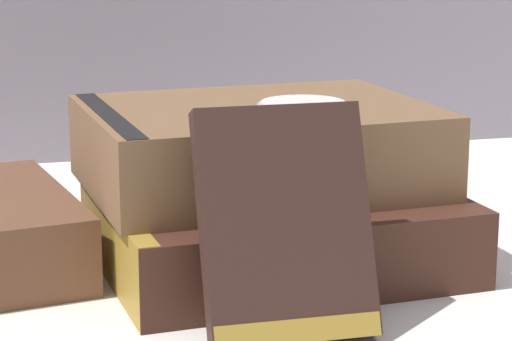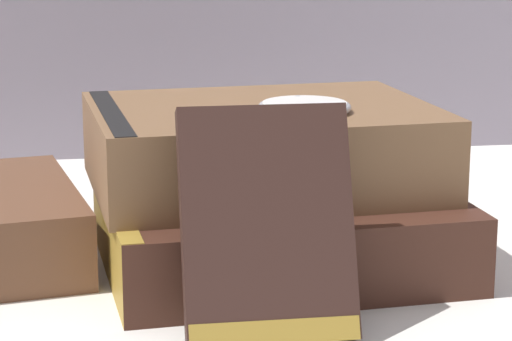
% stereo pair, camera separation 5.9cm
% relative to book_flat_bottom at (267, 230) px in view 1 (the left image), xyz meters
% --- Properties ---
extents(ground_plane, '(3.00, 3.00, 0.00)m').
position_rel_book_flat_bottom_xyz_m(ground_plane, '(-0.00, -0.01, -0.02)').
color(ground_plane, white).
extents(book_flat_bottom, '(0.22, 0.19, 0.05)m').
position_rel_book_flat_bottom_xyz_m(book_flat_bottom, '(0.00, 0.00, 0.00)').
color(book_flat_bottom, '#422319').
rests_on(book_flat_bottom, ground_plane).
extents(book_flat_top, '(0.22, 0.17, 0.05)m').
position_rel_book_flat_bottom_xyz_m(book_flat_top, '(-0.00, 0.02, 0.05)').
color(book_flat_top, brown).
rests_on(book_flat_top, book_flat_bottom).
extents(book_leaning_front, '(0.09, 0.06, 0.12)m').
position_rel_book_flat_bottom_xyz_m(book_leaning_front, '(-0.02, -0.11, 0.03)').
color(book_leaning_front, '#331E19').
rests_on(book_leaning_front, ground_plane).
extents(pocket_watch, '(0.06, 0.06, 0.01)m').
position_rel_book_flat_bottom_xyz_m(pocket_watch, '(0.02, -0.01, 0.08)').
color(pocket_watch, white).
rests_on(pocket_watch, book_flat_top).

